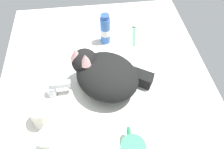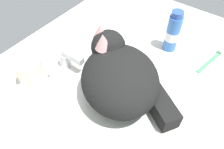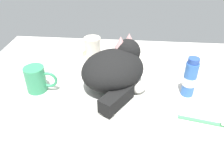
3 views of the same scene
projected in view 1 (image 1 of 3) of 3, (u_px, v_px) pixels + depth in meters
The scene contains 9 objects.
ground_plane at pixel (108, 91), 86.70cm from camera, with size 110.00×82.50×3.00cm, color silver.
sink_basin at pixel (108, 88), 85.20cm from camera, with size 30.73×30.73×0.86cm, color silver.
faucet at pixel (54, 89), 81.87cm from camera, with size 14.39×9.19×6.49cm.
cat at pixel (105, 74), 80.10cm from camera, with size 30.38×33.00×16.08cm.
rinse_cup at pixel (42, 115), 73.42cm from camera, with size 7.30×7.30×8.93cm.
soap_dish at pixel (49, 139), 72.34cm from camera, with size 9.00×6.40×1.20cm, color white.
soap_bar at pixel (48, 136), 70.80cm from camera, with size 7.45×4.17×2.76cm, color silver.
toothpaste_bottle at pixel (105, 30), 96.89cm from camera, with size 4.41×4.41×14.29cm.
toothbrush at pixel (134, 33), 104.75cm from camera, with size 14.46×4.24×1.60cm.
Camera 1 is at (-49.59, 4.50, 69.77)cm, focal length 36.12 mm.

